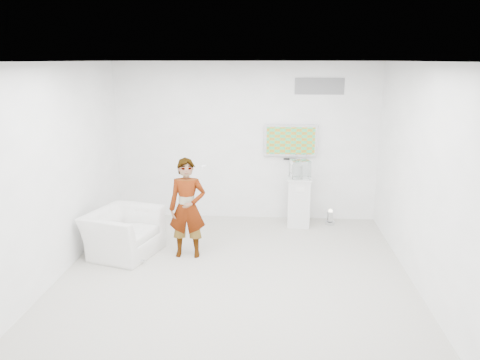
{
  "coord_description": "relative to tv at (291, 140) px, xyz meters",
  "views": [
    {
      "loc": [
        0.51,
        -6.29,
        3.02
      ],
      "look_at": [
        0.02,
        0.6,
        1.24
      ],
      "focal_mm": 35.0,
      "sensor_mm": 36.0,
      "label": 1
    }
  ],
  "objects": [
    {
      "name": "room",
      "position": [
        -0.85,
        -2.45,
        -0.05
      ],
      "size": [
        5.01,
        5.01,
        3.0
      ],
      "color": "#B7B3A8",
      "rests_on": "ground"
    },
    {
      "name": "tv",
      "position": [
        0.0,
        0.0,
        0.0
      ],
      "size": [
        1.0,
        0.08,
        0.6
      ],
      "primitive_type": "cube",
      "color": "#B9BABE",
      "rests_on": "room"
    },
    {
      "name": "logo_decal",
      "position": [
        0.5,
        0.04,
        1.0
      ],
      "size": [
        0.9,
        0.02,
        0.3
      ],
      "primitive_type": "cube",
      "color": "slate",
      "rests_on": "room"
    },
    {
      "name": "person",
      "position": [
        -1.64,
        -1.9,
        -0.76
      ],
      "size": [
        0.59,
        0.4,
        1.57
      ],
      "primitive_type": "imported",
      "rotation": [
        0.0,
        0.0,
        0.05
      ],
      "color": "silver",
      "rests_on": "room"
    },
    {
      "name": "armchair",
      "position": [
        -2.68,
        -1.9,
        -1.19
      ],
      "size": [
        1.23,
        1.32,
        0.71
      ],
      "primitive_type": "imported",
      "rotation": [
        0.0,
        0.0,
        1.28
      ],
      "color": "silver",
      "rests_on": "room"
    },
    {
      "name": "pedestal",
      "position": [
        0.17,
        -0.37,
        -1.09
      ],
      "size": [
        0.47,
        0.47,
        0.92
      ],
      "primitive_type": "cube",
      "rotation": [
        0.0,
        0.0,
        -0.06
      ],
      "color": "silver",
      "rests_on": "room"
    },
    {
      "name": "floor_uplight",
      "position": [
        0.77,
        -0.28,
        -1.41
      ],
      "size": [
        0.23,
        0.23,
        0.28
      ],
      "primitive_type": "cylinder",
      "rotation": [
        0.0,
        0.0,
        0.27
      ],
      "color": "silver",
      "rests_on": "room"
    },
    {
      "name": "vitrine",
      "position": [
        0.17,
        -0.37,
        -0.47
      ],
      "size": [
        0.39,
        0.39,
        0.33
      ],
      "primitive_type": "cube",
      "rotation": [
        0.0,
        0.0,
        0.21
      ],
      "color": "silver",
      "rests_on": "pedestal"
    },
    {
      "name": "console",
      "position": [
        0.17,
        -0.37,
        -0.51
      ],
      "size": [
        0.06,
        0.17,
        0.23
      ],
      "primitive_type": "cube",
      "rotation": [
        0.0,
        0.0,
        -0.06
      ],
      "color": "silver",
      "rests_on": "pedestal"
    },
    {
      "name": "wii_remote",
      "position": [
        -1.4,
        -1.74,
        -0.13
      ],
      "size": [
        0.07,
        0.13,
        0.03
      ],
      "primitive_type": "cube",
      "rotation": [
        0.0,
        0.0,
        -0.32
      ],
      "color": "silver",
      "rests_on": "person"
    }
  ]
}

